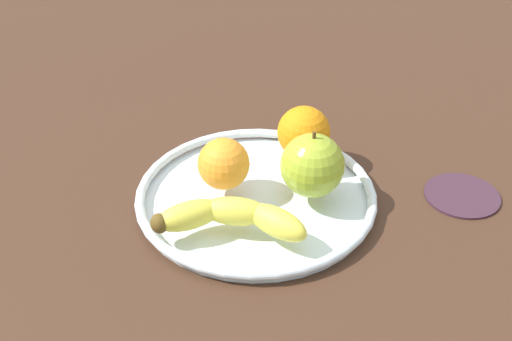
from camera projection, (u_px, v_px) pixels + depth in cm
name	position (u px, v px, depth cm)	size (l,w,h in cm)	color
ground_plane	(256.00, 214.00, 84.68)	(159.69, 159.69, 4.00)	#3F2719
fruit_bowl	(256.00, 196.00, 83.00)	(29.92, 29.92, 1.80)	silver
banana	(231.00, 217.00, 75.68)	(18.74, 7.83, 3.31)	yellow
apple	(312.00, 166.00, 79.93)	(7.84, 7.84, 8.64)	#98B02C
orange_front_right	(224.00, 164.00, 81.54)	(6.44, 6.44, 6.44)	orange
orange_back_right	(304.00, 132.00, 86.99)	(6.95, 6.95, 6.95)	orange
ambient_coaster	(462.00, 194.00, 84.27)	(9.47, 9.47, 0.60)	#3A212F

